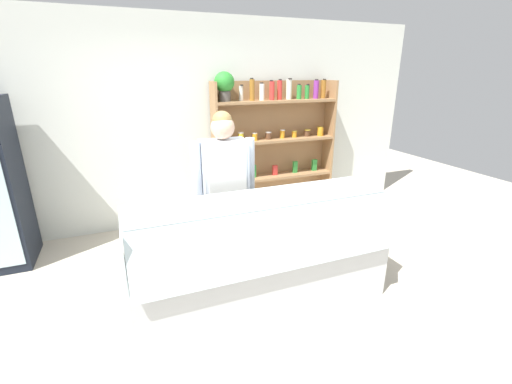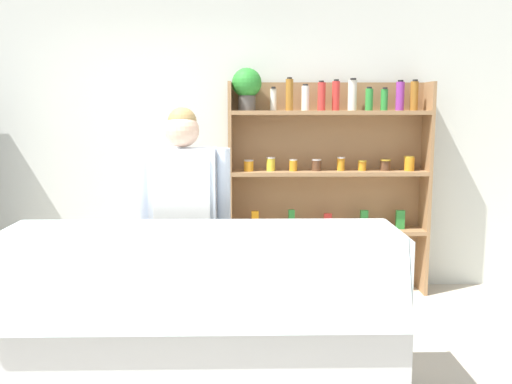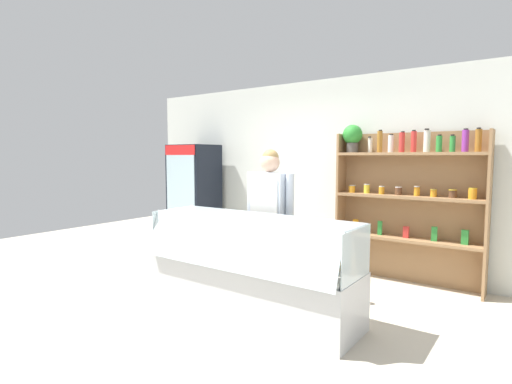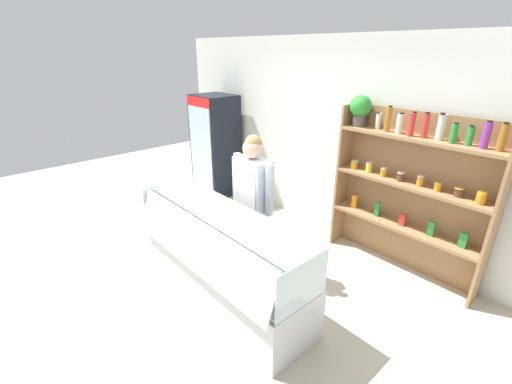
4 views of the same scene
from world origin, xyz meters
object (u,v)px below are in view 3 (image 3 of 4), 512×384
Objects in this scene: drinks_fridge at (194,198)px; shelving_unit at (403,193)px; shop_clerk at (270,210)px; deli_display_case at (250,284)px.

drinks_fridge is 3.39m from shelving_unit.
shelving_unit reaches higher than drinks_fridge.
shop_clerk is at bearing -25.99° from drinks_fridge.
shelving_unit is 1.77m from shop_clerk.
drinks_fridge is at bearing 154.01° from shop_clerk.
shelving_unit is (3.37, 0.27, 0.24)m from drinks_fridge.
deli_display_case is at bearing -75.55° from shop_clerk.
drinks_fridge reaches higher than shop_clerk.
deli_display_case is (-0.94, -1.97, -0.83)m from shelving_unit.
drinks_fridge is 0.89× the size of shelving_unit.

